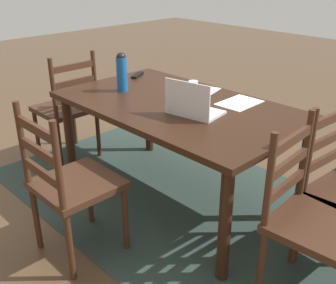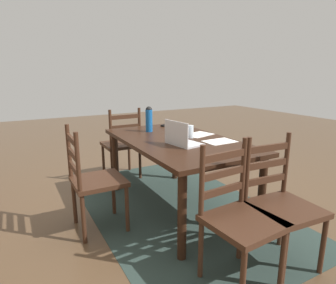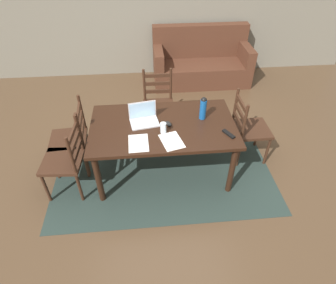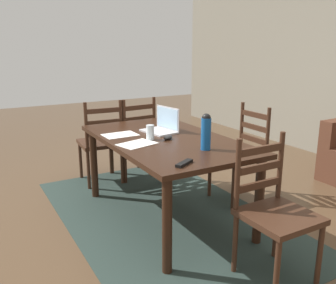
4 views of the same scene
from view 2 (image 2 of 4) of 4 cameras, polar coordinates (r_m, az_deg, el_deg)
ground_plane at (r=3.14m, az=1.82°, el=-12.74°), size 14.00×14.00×0.00m
area_rug at (r=3.13m, az=1.82°, el=-12.69°), size 2.77×1.70×0.01m
dining_table at (r=2.90m, az=1.92°, el=-1.05°), size 1.68×0.97×0.74m
chair_right_far at (r=3.87m, az=-9.15°, el=-0.44°), size 0.44×0.44×0.95m
chair_left_near at (r=2.28m, az=21.32°, el=-11.50°), size 0.47×0.47×0.95m
chair_far_head at (r=2.65m, az=-14.43°, el=-7.37°), size 0.44×0.44×0.95m
chair_left_far at (r=2.01m, az=13.78°, el=-14.35°), size 0.47×0.47×0.95m
laptop at (r=2.64m, az=2.59°, el=0.63°), size 0.35×0.27×0.23m
water_bottle at (r=3.22m, az=-3.78°, el=4.62°), size 0.08×0.08×0.28m
drinking_glass at (r=2.94m, az=4.41°, el=2.06°), size 0.07×0.07×0.13m
computer_mouse at (r=2.93m, az=1.44°, el=1.15°), size 0.10×0.12×0.03m
tv_remote at (r=3.60m, az=-0.43°, el=3.40°), size 0.12×0.17×0.02m
paper_stack_left at (r=2.82m, az=10.19°, el=0.12°), size 0.22×0.30×0.00m
paper_stack_right at (r=3.10m, az=6.06°, el=1.47°), size 0.28×0.34×0.00m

